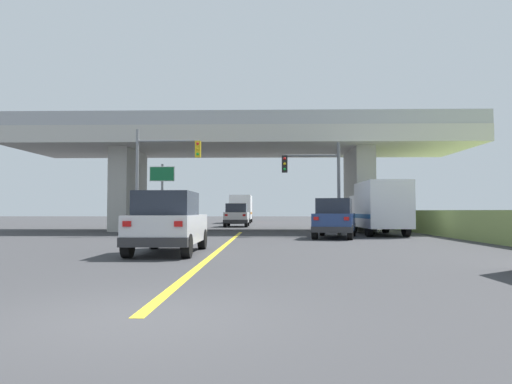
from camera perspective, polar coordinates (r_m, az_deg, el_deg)
name	(u,v)px	position (r m, az deg, el deg)	size (l,w,h in m)	color
ground	(243,230)	(32.89, -1.61, -4.75)	(160.00, 160.00, 0.00)	#353538
overpass_bridge	(243,152)	(33.13, -1.60, 4.94)	(31.18, 8.69, 7.66)	#B7B5AD
lane_divider_stripe	(223,247)	(18.24, -4.03, -6.70)	(0.20, 24.08, 0.01)	yellow
suv_lead	(168,223)	(15.56, -10.72, -3.71)	(2.02, 4.42, 2.02)	silver
suv_crossing	(335,218)	(24.44, 9.66, -3.19)	(2.90, 4.99, 2.02)	navy
box_truck	(379,207)	(27.83, 14.88, -1.84)	(2.33, 6.52, 3.03)	silver
sedan_oncoming	(237,215)	(40.81, -2.36, -2.84)	(2.05, 4.77, 2.02)	silver
traffic_signal_nearside	(319,177)	(26.41, 7.69, 1.89)	(3.30, 0.36, 5.26)	#56595E
traffic_signal_farside	(158,167)	(27.19, -11.94, 3.02)	(3.75, 0.36, 6.09)	slate
highway_sign	(162,182)	(30.21, -11.46, 1.19)	(1.60, 0.17, 4.39)	slate
semi_truck_distant	(241,209)	(53.30, -1.80, -2.05)	(2.33, 7.46, 3.11)	red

